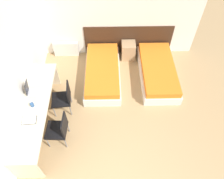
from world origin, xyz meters
name	(u,v)px	position (x,y,z in m)	size (l,w,h in m)	color
wall_back	(111,14)	(0.00, 4.38, 1.35)	(5.02, 0.05, 2.70)	white
wall_left	(14,75)	(-2.04, 2.18, 1.35)	(0.05, 5.35, 2.70)	white
headboard_panel	(128,40)	(0.53, 4.34, 0.48)	(2.62, 0.03, 0.96)	#382316
bed_near_window	(103,72)	(-0.25, 3.29, 0.20)	(0.97, 2.04, 0.42)	silver
bed_near_door	(158,71)	(1.30, 3.29, 0.20)	(0.97, 2.04, 0.42)	silver
nightstand	(128,51)	(0.53, 4.12, 0.26)	(0.41, 0.39, 0.53)	tan
radiator	(66,49)	(-1.37, 4.26, 0.24)	(0.75, 0.12, 0.48)	silver
desk	(36,110)	(-1.70, 1.80, 0.63)	(0.61, 2.58, 0.78)	beige
chair_near_laptop	(64,97)	(-1.16, 2.22, 0.49)	(0.49, 0.49, 0.89)	black
chair_near_notebook	(59,129)	(-1.16, 1.38, 0.49)	(0.47, 0.47, 0.89)	black
laptop	(33,90)	(-1.79, 2.17, 0.85)	(0.36, 0.24, 0.36)	silver
open_notebook	(29,120)	(-1.73, 1.44, 0.78)	(0.31, 0.22, 0.02)	black
mug	(32,105)	(-1.73, 1.80, 0.82)	(0.08, 0.08, 0.09)	#2D5184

